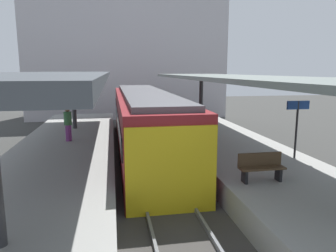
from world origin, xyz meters
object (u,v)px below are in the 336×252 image
at_px(platform_bench, 261,166).
at_px(passenger_mid_platform, 68,124).
at_px(commuter_train, 145,122).
at_px(platform_sign, 297,116).

distance_m(platform_bench, passenger_mid_platform, 9.38).
bearing_deg(passenger_mid_platform, commuter_train, 7.66).
xyz_separation_m(platform_bench, platform_sign, (2.48, 2.16, 1.16)).
distance_m(commuter_train, platform_sign, 7.38).
relative_size(platform_bench, passenger_mid_platform, 0.86).
relative_size(commuter_train, platform_sign, 6.69).
bearing_deg(platform_bench, platform_sign, 40.99).
distance_m(commuter_train, passenger_mid_platform, 3.75).
height_order(commuter_train, passenger_mid_platform, commuter_train).
bearing_deg(platform_bench, passenger_mid_platform, 133.82).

